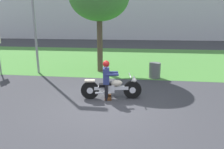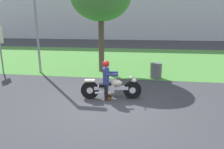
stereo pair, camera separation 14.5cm
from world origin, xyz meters
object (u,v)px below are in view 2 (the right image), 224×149
object	(u,v)px
trash_can	(156,71)
streetlight_pole	(37,3)
motorcycle_lead	(111,88)
rider_lead	(107,77)

from	to	relation	value
trash_can	streetlight_pole	bearing A→B (deg)	177.70
motorcycle_lead	streetlight_pole	world-z (taller)	streetlight_pole
motorcycle_lead	rider_lead	distance (m)	0.46
rider_lead	trash_can	world-z (taller)	rider_lead
streetlight_pole	trash_can	xyz separation A→B (m)	(6.12, -0.25, -3.26)
motorcycle_lead	rider_lead	world-z (taller)	rider_lead
rider_lead	motorcycle_lead	bearing A→B (deg)	-0.82
streetlight_pole	motorcycle_lead	bearing A→B (deg)	-37.58
streetlight_pole	trash_can	bearing A→B (deg)	-2.30
rider_lead	streetlight_pole	size ratio (longest dim) A/B	0.24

